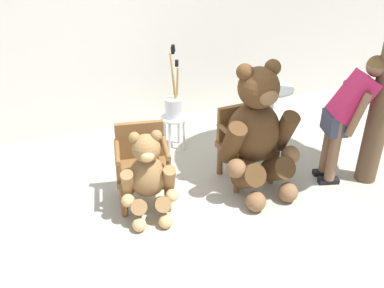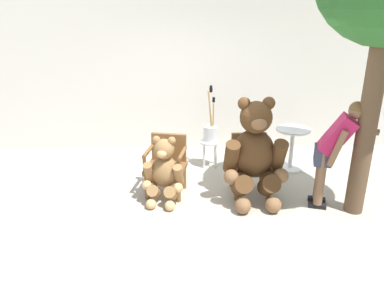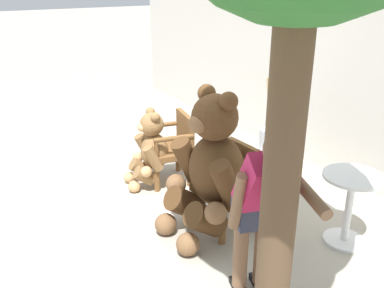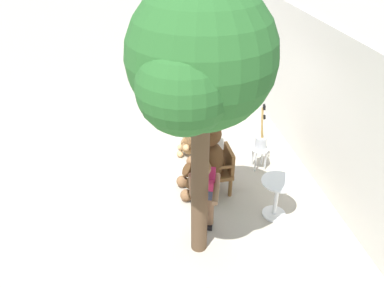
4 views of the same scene
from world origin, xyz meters
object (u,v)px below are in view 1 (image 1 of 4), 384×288
(teddy_bear_large, at_px, (257,131))
(person_visitor, at_px, (349,110))
(brush_bucket, at_px, (174,104))
(round_side_table, at_px, (271,106))
(wooden_chair_right, at_px, (244,142))
(white_stool, at_px, (174,124))
(teddy_bear_small, at_px, (148,177))
(wooden_chair_left, at_px, (142,163))

(teddy_bear_large, bearing_deg, person_visitor, -12.16)
(brush_bucket, relative_size, round_side_table, 1.33)
(wooden_chair_right, relative_size, white_stool, 1.87)
(person_visitor, bearing_deg, brush_bucket, 137.53)
(teddy_bear_large, relative_size, teddy_bear_small, 1.55)
(teddy_bear_large, xyz_separation_m, teddy_bear_small, (-1.26, -0.03, -0.26))
(teddy_bear_large, height_order, teddy_bear_small, teddy_bear_large)
(teddy_bear_large, bearing_deg, white_stool, 114.18)
(wooden_chair_right, relative_size, brush_bucket, 0.90)
(white_stool, bearing_deg, round_side_table, -6.59)
(white_stool, distance_m, round_side_table, 1.38)
(person_visitor, bearing_deg, teddy_bear_large, 167.84)
(teddy_bear_small, height_order, person_visitor, person_visitor)
(person_visitor, relative_size, brush_bucket, 1.57)
(round_side_table, bearing_deg, wooden_chair_right, -137.04)
(white_stool, bearing_deg, brush_bucket, -31.94)
(wooden_chair_left, relative_size, white_stool, 1.87)
(person_visitor, xyz_separation_m, white_stool, (-1.54, 1.41, -0.55))
(person_visitor, relative_size, white_stool, 3.28)
(wooden_chair_left, bearing_deg, round_side_table, 20.66)
(teddy_bear_large, distance_m, round_side_table, 1.36)
(teddy_bear_small, xyz_separation_m, person_visitor, (2.26, -0.19, 0.43))
(wooden_chair_left, distance_m, white_stool, 1.17)
(wooden_chair_right, xyz_separation_m, teddy_bear_small, (-1.25, -0.29, 0.01))
(wooden_chair_left, xyz_separation_m, teddy_bear_small, (-0.02, -0.29, 0.01))
(teddy_bear_small, xyz_separation_m, brush_bucket, (0.72, 1.23, 0.17))
(wooden_chair_left, bearing_deg, wooden_chair_right, 0.05)
(white_stool, bearing_deg, teddy_bear_small, -120.35)
(white_stool, distance_m, brush_bucket, 0.29)
(white_stool, relative_size, round_side_table, 0.64)
(person_visitor, distance_m, brush_bucket, 2.11)
(wooden_chair_right, relative_size, person_visitor, 0.57)
(person_visitor, height_order, white_stool, person_visitor)
(teddy_bear_small, height_order, brush_bucket, brush_bucket)
(teddy_bear_large, xyz_separation_m, round_side_table, (0.83, 1.04, -0.28))
(white_stool, bearing_deg, teddy_bear_large, -65.82)
(round_side_table, bearing_deg, wooden_chair_left, -159.34)
(wooden_chair_left, relative_size, teddy_bear_small, 0.89)
(wooden_chair_left, relative_size, teddy_bear_large, 0.58)
(brush_bucket, bearing_deg, teddy_bear_large, -65.88)
(round_side_table, bearing_deg, white_stool, 173.41)
(teddy_bear_small, distance_m, round_side_table, 2.34)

